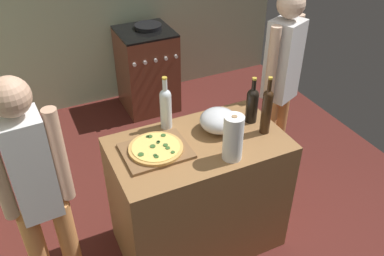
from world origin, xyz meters
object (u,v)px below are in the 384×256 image
object	(u,v)px
mixing_bowl	(219,121)
wine_bottle_clear	(166,106)
pizza	(156,148)
paper_towel_roll	(233,138)
wine_bottle_dark	(267,109)
person_in_stripes	(38,193)
person_in_red	(280,81)
stove	(147,69)
wine_bottle_amber	(252,103)

from	to	relation	value
mixing_bowl	wine_bottle_clear	world-z (taller)	wine_bottle_clear
pizza	wine_bottle_clear	bearing A→B (deg)	54.57
mixing_bowl	paper_towel_roll	bearing A→B (deg)	-102.12
wine_bottle_dark	person_in_stripes	distance (m)	1.42
paper_towel_roll	person_in_red	size ratio (longest dim) A/B	0.18
mixing_bowl	person_in_red	bearing A→B (deg)	23.60
stove	person_in_red	size ratio (longest dim) A/B	0.57
mixing_bowl	wine_bottle_amber	xyz separation A→B (m)	(0.25, 0.01, 0.06)
pizza	paper_towel_roll	size ratio (longest dim) A/B	1.13
stove	pizza	bearing A→B (deg)	-107.73
mixing_bowl	stove	xyz separation A→B (m)	(0.17, 1.89, -0.52)
wine_bottle_amber	stove	distance (m)	1.97
paper_towel_roll	stove	world-z (taller)	paper_towel_roll
pizza	wine_bottle_amber	world-z (taller)	wine_bottle_amber
mixing_bowl	stove	distance (m)	1.97
wine_bottle_dark	wine_bottle_clear	size ratio (longest dim) A/B	1.09
wine_bottle_amber	person_in_stripes	xyz separation A→B (m)	(-1.40, -0.14, -0.12)
person_in_stripes	person_in_red	distance (m)	1.90
mixing_bowl	pizza	bearing A→B (deg)	-174.40
person_in_red	paper_towel_roll	bearing A→B (deg)	-142.24
wine_bottle_amber	stove	size ratio (longest dim) A/B	0.35
wine_bottle_amber	person_in_red	xyz separation A→B (m)	(0.45, 0.30, -0.08)
pizza	paper_towel_roll	world-z (taller)	paper_towel_roll
pizza	wine_bottle_amber	xyz separation A→B (m)	(0.70, 0.05, 0.10)
mixing_bowl	wine_bottle_dark	size ratio (longest dim) A/B	0.62
person_in_stripes	wine_bottle_clear	bearing A→B (deg)	19.94
wine_bottle_amber	wine_bottle_dark	xyz separation A→B (m)	(0.01, -0.15, 0.04)
wine_bottle_amber	stove	xyz separation A→B (m)	(-0.08, 1.88, -0.58)
pizza	person_in_stripes	world-z (taller)	person_in_stripes
wine_bottle_amber	pizza	bearing A→B (deg)	-175.87
wine_bottle_amber	person_in_stripes	world-z (taller)	person_in_stripes
mixing_bowl	paper_towel_roll	size ratio (longest dim) A/B	0.83
mixing_bowl	wine_bottle_amber	size ratio (longest dim) A/B	0.75
mixing_bowl	wine_bottle_clear	size ratio (longest dim) A/B	0.67
wine_bottle_dark	person_in_red	xyz separation A→B (m)	(0.44, 0.45, -0.12)
wine_bottle_amber	person_in_stripes	distance (m)	1.41
wine_bottle_dark	wine_bottle_clear	bearing A→B (deg)	149.40
person_in_stripes	paper_towel_roll	bearing A→B (deg)	-8.06
wine_bottle_dark	mixing_bowl	bearing A→B (deg)	151.54
person_in_stripes	stove	bearing A→B (deg)	56.85
mixing_bowl	person_in_red	size ratio (longest dim) A/B	0.15
pizza	mixing_bowl	bearing A→B (deg)	5.60
stove	person_in_stripes	size ratio (longest dim) A/B	0.58
person_in_red	pizza	bearing A→B (deg)	-163.08
wine_bottle_amber	person_in_red	size ratio (longest dim) A/B	0.20
pizza	person_in_red	xyz separation A→B (m)	(1.15, 0.35, 0.02)
pizza	wine_bottle_clear	size ratio (longest dim) A/B	0.91
stove	person_in_stripes	xyz separation A→B (m)	(-1.32, -2.02, 0.46)
pizza	person_in_red	size ratio (longest dim) A/B	0.20
wine_bottle_amber	wine_bottle_clear	size ratio (longest dim) A/B	0.89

